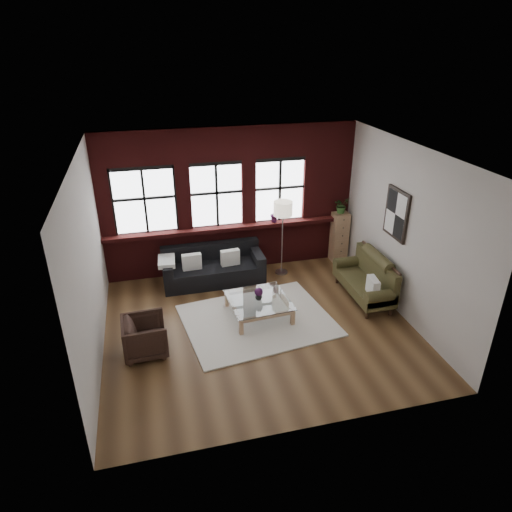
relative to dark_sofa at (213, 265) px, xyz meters
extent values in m
plane|color=#4E331C|center=(0.52, -1.90, -0.39)|extent=(5.50, 5.50, 0.00)
plane|color=white|center=(0.52, -1.90, 2.81)|extent=(5.50, 5.50, 0.00)
plane|color=beige|center=(0.52, 0.60, 1.21)|extent=(5.50, 0.00, 5.50)
plane|color=beige|center=(0.52, -4.40, 1.21)|extent=(5.50, 0.00, 5.50)
plane|color=beige|center=(-2.23, -1.90, 1.21)|extent=(0.00, 5.00, 5.00)
plane|color=beige|center=(3.27, -1.90, 1.21)|extent=(0.00, 5.00, 5.00)
cube|color=#491111|center=(0.52, 0.45, 0.65)|extent=(5.50, 0.30, 0.08)
cube|color=silver|center=(0.54, -1.72, -0.37)|extent=(2.92, 2.42, 0.03)
cube|color=silver|center=(-0.46, -0.10, 0.19)|extent=(0.41, 0.16, 0.34)
cube|color=silver|center=(0.36, -0.10, 0.19)|extent=(0.41, 0.18, 0.34)
cube|color=silver|center=(2.74, -1.94, 0.17)|extent=(0.19, 0.40, 0.34)
imported|color=black|center=(-1.50, -2.18, -0.06)|extent=(0.75, 0.73, 0.66)
imported|color=#B2B2B2|center=(0.61, -1.56, 0.04)|extent=(0.14, 0.14, 0.14)
sphere|color=#451745|center=(0.61, -1.56, 0.14)|extent=(0.16, 0.16, 0.16)
cube|color=#A57E5A|center=(3.04, 0.35, 0.20)|extent=(0.36, 0.36, 1.18)
imported|color=#2D5923|center=(3.04, 0.35, 0.97)|extent=(0.42, 0.39, 0.37)
imported|color=#451745|center=(1.49, 0.42, 0.88)|extent=(0.22, 0.18, 0.38)
camera|label=1|loc=(-1.24, -8.66, 4.47)|focal=32.00mm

